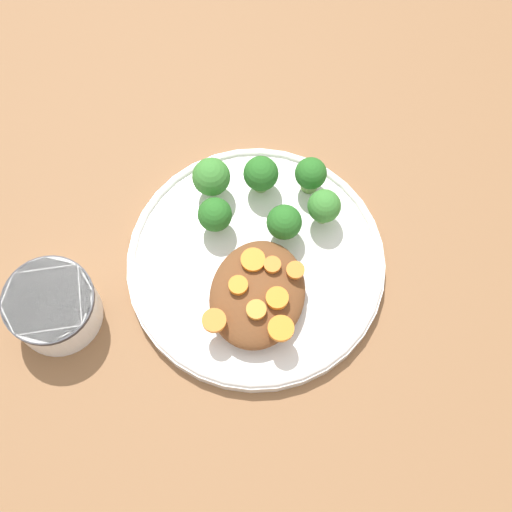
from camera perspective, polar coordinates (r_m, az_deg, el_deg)
name	(u,v)px	position (r m, az deg, el deg)	size (l,w,h in m)	color
ground_plane	(256,266)	(0.81, 0.00, -0.84)	(4.00, 4.00, 0.00)	#8C603D
plate	(256,263)	(0.80, 0.00, -0.55)	(0.29, 0.29, 0.02)	white
dip_bowl	(53,306)	(0.79, -15.91, -3.90)	(0.10, 0.10, 0.06)	white
stew_mound	(257,294)	(0.76, 0.11, -3.07)	(0.12, 0.10, 0.03)	brown
broccoli_floret_0	(215,215)	(0.78, -3.30, 3.29)	(0.04, 0.04, 0.05)	#759E51
broccoli_floret_1	(324,207)	(0.79, 5.47, 3.95)	(0.04, 0.04, 0.05)	#7FA85B
broccoli_floret_2	(261,174)	(0.81, 0.39, 6.55)	(0.04, 0.04, 0.05)	#7FA85B
broccoli_floret_3	(211,177)	(0.80, -3.60, 6.30)	(0.04, 0.04, 0.06)	#759E51
broccoli_floret_4	(311,175)	(0.81, 4.39, 6.51)	(0.04, 0.04, 0.05)	#759E51
broccoli_floret_5	(284,223)	(0.78, 2.27, 2.68)	(0.04, 0.04, 0.05)	#759E51
carrot_slice_0	(238,285)	(0.74, -1.43, -2.35)	(0.02, 0.02, 0.01)	orange
carrot_slice_1	(281,329)	(0.73, 2.01, -5.82)	(0.03, 0.03, 0.01)	orange
carrot_slice_2	(214,321)	(0.73, -3.37, -5.18)	(0.03, 0.03, 0.01)	orange
carrot_slice_3	(295,270)	(0.75, 3.17, -1.13)	(0.02, 0.02, 0.00)	orange
carrot_slice_4	(256,310)	(0.74, 0.02, -4.32)	(0.02, 0.02, 0.01)	orange
carrot_slice_5	(249,259)	(0.76, -0.58, -0.23)	(0.03, 0.03, 0.01)	orange
carrot_slice_6	(277,298)	(0.74, 1.70, -3.39)	(0.02, 0.02, 0.01)	orange
carrot_slice_7	(272,265)	(0.75, 1.32, -0.70)	(0.02, 0.02, 0.01)	orange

